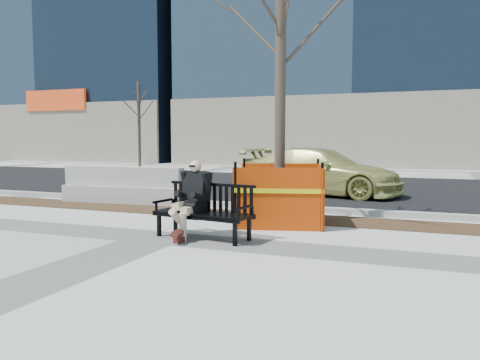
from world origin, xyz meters
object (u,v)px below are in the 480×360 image
object	(u,v)px
jersey_barrier_left	(124,203)
seated_man	(193,236)
sedan	(320,195)
tree_fence	(279,223)
bench	(203,238)

from	to	relation	value
jersey_barrier_left	seated_man	bearing A→B (deg)	-44.61
seated_man	sedan	distance (m)	6.65
tree_fence	seated_man	bearing A→B (deg)	-119.36
sedan	jersey_barrier_left	world-z (taller)	sedan
tree_fence	jersey_barrier_left	distance (m)	4.66
sedan	jersey_barrier_left	distance (m)	5.48
tree_fence	sedan	distance (m)	4.92
bench	tree_fence	xyz separation A→B (m)	(0.73, 1.78, 0.00)
tree_fence	jersey_barrier_left	world-z (taller)	tree_fence
seated_man	jersey_barrier_left	xyz separation A→B (m)	(-3.49, 3.06, 0.00)
bench	jersey_barrier_left	size ratio (longest dim) A/B	0.53
tree_fence	sedan	world-z (taller)	tree_fence
bench	seated_man	size ratio (longest dim) A/B	1.35
bench	sedan	size ratio (longest dim) A/B	0.36
bench	tree_fence	world-z (taller)	tree_fence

